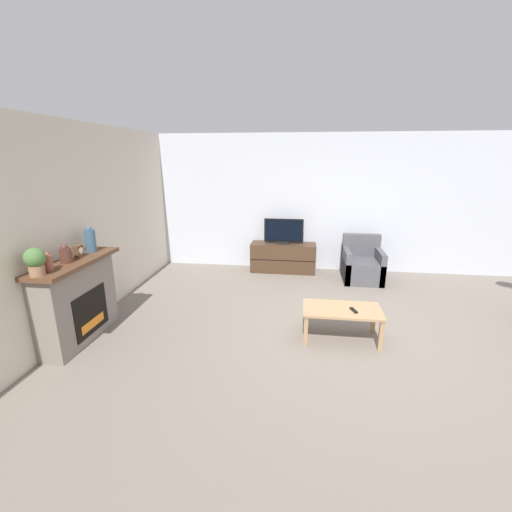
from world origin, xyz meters
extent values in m
plane|color=slate|center=(0.00, 0.00, 0.00)|extent=(24.00, 24.00, 0.00)
cube|color=silver|center=(0.00, 2.96, 1.35)|extent=(12.00, 0.06, 2.70)
cube|color=beige|center=(-3.59, 0.00, 1.35)|extent=(0.06, 12.00, 2.70)
cube|color=slate|center=(-3.39, -0.38, 0.50)|extent=(0.33, 1.20, 1.00)
cube|color=black|center=(-3.23, -0.38, 0.38)|extent=(0.01, 0.66, 0.55)
cube|color=orange|center=(-3.22, -0.38, 0.23)|extent=(0.01, 0.46, 0.11)
cube|color=brown|center=(-3.36, -0.38, 1.03)|extent=(0.45, 1.32, 0.05)
cylinder|color=#994C3D|center=(-3.37, -0.78, 1.14)|extent=(0.09, 0.09, 0.17)
sphere|color=#994C3D|center=(-3.37, -0.78, 1.23)|extent=(0.05, 0.05, 0.05)
cylinder|color=#512D23|center=(-3.37, -0.48, 1.14)|extent=(0.13, 0.13, 0.18)
sphere|color=#512D23|center=(-3.37, -0.48, 1.24)|extent=(0.07, 0.07, 0.07)
cylinder|color=#385670|center=(-3.37, 0.01, 1.20)|extent=(0.13, 0.13, 0.29)
sphere|color=#385670|center=(-3.37, 0.01, 1.35)|extent=(0.07, 0.07, 0.07)
cube|color=brown|center=(-3.37, -0.25, 1.13)|extent=(0.07, 0.11, 0.15)
cylinder|color=white|center=(-3.34, -0.25, 1.14)|extent=(0.00, 0.08, 0.08)
cylinder|color=#936B4C|center=(-3.37, -0.94, 1.11)|extent=(0.15, 0.15, 0.11)
sphere|color=#477038|center=(-3.37, -0.94, 1.25)|extent=(0.21, 0.21, 0.21)
cube|color=#422D1E|center=(-1.00, 2.67, 0.29)|extent=(1.29, 0.44, 0.58)
cube|color=black|center=(-1.00, 2.45, 0.29)|extent=(1.27, 0.01, 0.01)
cube|color=black|center=(-1.00, 2.67, 0.60)|extent=(0.27, 0.18, 0.04)
cube|color=black|center=(-1.00, 2.67, 0.85)|extent=(0.78, 0.03, 0.46)
cube|color=black|center=(-1.00, 2.66, 0.85)|extent=(0.71, 0.01, 0.42)
cube|color=#4C4C51|center=(0.50, 2.33, 0.20)|extent=(0.70, 0.76, 0.40)
cube|color=#4C4C51|center=(0.50, 2.64, 0.61)|extent=(0.70, 0.14, 0.43)
cube|color=#4C4C51|center=(0.20, 2.33, 0.30)|extent=(0.10, 0.76, 0.59)
cube|color=#4C4C51|center=(0.80, 2.33, 0.30)|extent=(0.10, 0.76, 0.59)
cube|color=#A37F56|center=(-0.11, 0.06, 0.40)|extent=(0.97, 0.53, 0.03)
cube|color=#A37F56|center=(-0.56, -0.16, 0.19)|extent=(0.05, 0.05, 0.38)
cube|color=#A37F56|center=(0.33, -0.16, 0.19)|extent=(0.05, 0.05, 0.38)
cube|color=#A37F56|center=(-0.56, 0.29, 0.19)|extent=(0.05, 0.05, 0.38)
cube|color=#A37F56|center=(0.33, 0.29, 0.19)|extent=(0.05, 0.05, 0.38)
cube|color=black|center=(0.02, 0.01, 0.42)|extent=(0.09, 0.15, 0.02)
camera|label=1|loc=(-0.66, -3.98, 2.24)|focal=24.00mm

